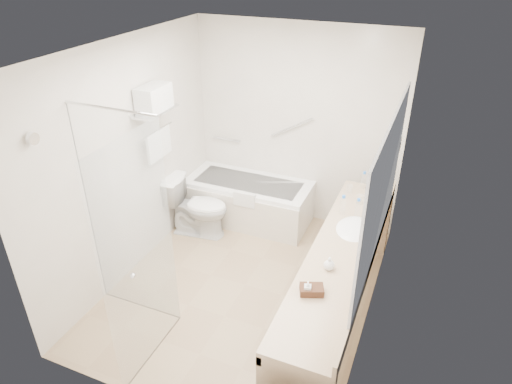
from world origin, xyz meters
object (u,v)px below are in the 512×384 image
at_px(toilet, 198,207).
at_px(vanity_counter, 340,269).
at_px(bathtub, 248,201).
at_px(water_bottle_left, 364,180).
at_px(amenity_basket, 312,290).

bearing_deg(toilet, vanity_counter, -121.02).
bearing_deg(bathtub, water_bottle_left, -5.45).
relative_size(vanity_counter, toilet, 3.52).
height_order(vanity_counter, toilet, vanity_counter).
height_order(toilet, water_bottle_left, water_bottle_left).
bearing_deg(bathtub, amenity_basket, -54.84).
distance_m(toilet, amenity_basket, 2.45).
distance_m(vanity_counter, toilet, 2.17).
relative_size(bathtub, toilet, 2.09).
distance_m(bathtub, vanity_counter, 2.09).
distance_m(bathtub, amenity_basket, 2.55).
xyz_separation_m(amenity_basket, water_bottle_left, (0.03, 1.88, 0.06)).
xyz_separation_m(vanity_counter, amenity_basket, (-0.10, -0.63, 0.24)).
distance_m(bathtub, toilet, 0.71).
height_order(bathtub, amenity_basket, amenity_basket).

